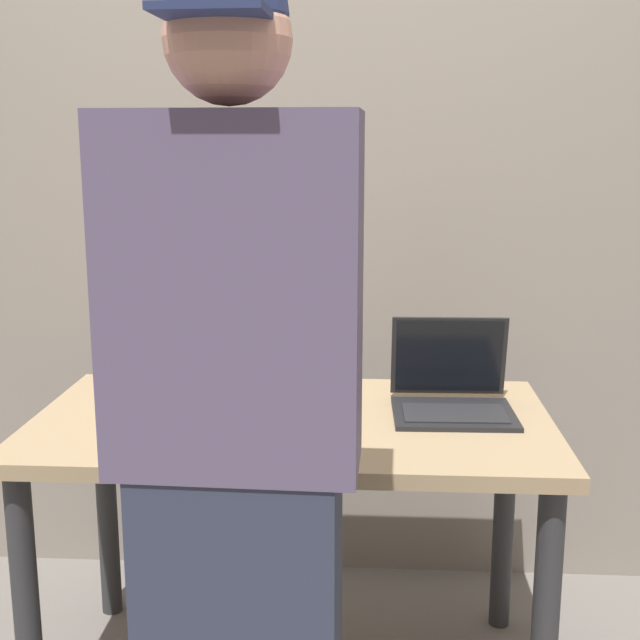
{
  "coord_description": "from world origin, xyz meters",
  "views": [
    {
      "loc": [
        0.19,
        -2.01,
        1.41
      ],
      "look_at": [
        0.07,
        0.0,
        0.99
      ],
      "focal_mm": 47.34,
      "sensor_mm": 36.0,
      "label": 1
    }
  ],
  "objects": [
    {
      "name": "desk",
      "position": [
        0.0,
        0.0,
        0.63
      ],
      "size": [
        1.3,
        0.72,
        0.74
      ],
      "color": "#9E8460",
      "rests_on": "ground"
    },
    {
      "name": "laptop",
      "position": [
        0.4,
        0.08,
        0.79
      ],
      "size": [
        0.31,
        0.29,
        0.23
      ],
      "color": "black",
      "rests_on": "desk"
    },
    {
      "name": "beer_bottle_green",
      "position": [
        -0.06,
        0.14,
        0.84
      ],
      "size": [
        0.07,
        0.07,
        0.28
      ],
      "color": "#333333",
      "rests_on": "desk"
    },
    {
      "name": "beer_bottle_brown",
      "position": [
        -0.05,
        0.03,
        0.85
      ],
      "size": [
        0.08,
        0.08,
        0.3
      ],
      "color": "brown",
      "rests_on": "desk"
    },
    {
      "name": "beer_bottle_amber",
      "position": [
        0.03,
        0.05,
        0.85
      ],
      "size": [
        0.07,
        0.07,
        0.31
      ],
      "color": "#1E5123",
      "rests_on": "desk"
    },
    {
      "name": "person_figure",
      "position": [
        -0.04,
        -0.63,
        0.88
      ],
      "size": [
        0.43,
        0.28,
        1.7
      ],
      "color": "#2D3347",
      "rests_on": "ground"
    },
    {
      "name": "back_wall",
      "position": [
        0.0,
        0.66,
        1.3
      ],
      "size": [
        6.0,
        0.1,
        2.6
      ],
      "primitive_type": "cube",
      "color": "gray",
      "rests_on": "ground"
    }
  ]
}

